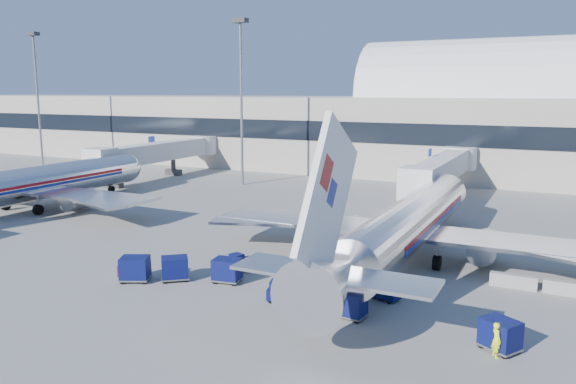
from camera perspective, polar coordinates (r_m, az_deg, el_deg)
The scene contains 20 objects.
ground at distance 44.18m, azimuth -2.45°, elevation -6.91°, with size 260.00×260.00×0.00m, color gray.
terminal at distance 99.09m, azimuth 6.36°, elevation 7.00°, with size 170.00×28.15×21.00m.
airliner_main at distance 43.90m, azimuth 11.97°, elevation -3.28°, with size 32.00×37.26×12.07m.
airliner_mid at distance 67.61m, azimuth -24.94°, elevation 0.69°, with size 32.00×37.26×12.07m.
jetbridge_near at distance 69.54m, azimuth 15.58°, elevation 2.35°, with size 4.40×27.50×6.25m.
jetbridge_mid at distance 87.64m, azimuth -12.51°, elevation 4.04°, with size 4.40×27.50×6.25m.
mast_far_west at distance 104.68m, azimuth -24.20°, elevation 10.33°, with size 2.00×1.20×22.60m.
mast_west at distance 78.23m, azimuth -4.79°, elevation 11.50°, with size 2.00×1.20×22.60m.
barrier_near at distance 40.97m, azimuth 21.92°, elevation -8.39°, with size 3.00×0.55×0.90m, color #9E9E96.
barrier_mid at distance 40.91m, azimuth 26.58°, elevation -8.77°, with size 3.00×0.55×0.90m, color #9E9E96.
tug_lead at distance 35.62m, azimuth -0.54°, elevation -10.14°, with size 2.25×1.52×1.34m.
tug_right at distance 36.55m, azimuth 9.61°, elevation -9.77°, with size 2.21×1.52×1.31m.
tug_left at distance 41.51m, azimuth -4.84°, elevation -7.18°, with size 1.71×2.32×1.36m.
cart_train_a at distance 39.16m, azimuth -6.21°, elevation -7.86°, with size 2.12×1.75×1.68m.
cart_train_b at distance 40.09m, azimuth -11.42°, elevation -7.58°, with size 2.38×2.32×1.67m.
cart_train_c at distance 40.50m, azimuth -15.28°, elevation -7.49°, with size 2.45×2.23×1.75m.
cart_solo_near at distance 33.36m, azimuth 6.37°, elevation -11.25°, with size 1.90×1.52×1.57m.
cart_solo_far at distance 31.20m, azimuth 20.76°, elevation -13.36°, with size 2.33×2.18×1.64m.
cart_open_red at distance 41.25m, azimuth -15.28°, elevation -7.97°, with size 2.34×1.97×0.53m.
ramp_worker at distance 30.46m, azimuth 20.41°, elevation -13.89°, with size 0.65×0.43×1.79m, color #E5F219.
Camera 1 is at (20.47, -36.92, 13.02)m, focal length 35.00 mm.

